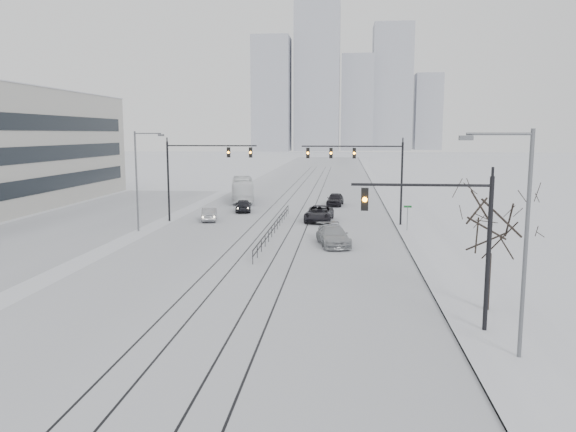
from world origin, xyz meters
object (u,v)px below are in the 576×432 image
object	(u,v)px
traffic_mast_near	(452,232)
sedan_nb_right	(333,236)
bare_tree	(491,223)
sedan_nb_front	(319,214)
sedan_nb_far	(335,199)
sedan_sb_inner	(243,205)
sedan_sb_outer	(209,214)
box_truck	(243,190)

from	to	relation	value
traffic_mast_near	sedan_nb_right	bearing A→B (deg)	106.08
sedan_nb_right	bare_tree	bearing A→B (deg)	-75.46
sedan_nb_front	sedan_nb_far	xyz separation A→B (m)	(1.40, 12.61, -0.00)
bare_tree	sedan_nb_far	distance (m)	41.86
sedan_sb_inner	sedan_nb_far	world-z (taller)	sedan_nb_far
sedan_sb_outer	sedan_nb_far	size ratio (longest dim) A/B	0.89
sedan_sb_inner	sedan_nb_front	xyz separation A→B (m)	(8.85, -6.07, 0.05)
sedan_nb_front	sedan_nb_right	world-z (taller)	sedan_nb_front
sedan_nb_right	box_truck	distance (m)	30.52
sedan_sb_outer	traffic_mast_near	bearing A→B (deg)	109.72
sedan_sb_inner	sedan_nb_far	distance (m)	12.16
sedan_nb_far	box_truck	distance (m)	12.50
sedan_nb_front	box_truck	world-z (taller)	box_truck
traffic_mast_near	sedan_nb_front	xyz separation A→B (m)	(-7.17, 31.28, -3.78)
sedan_sb_inner	sedan_nb_far	bearing A→B (deg)	-156.63
bare_tree	sedan_nb_far	xyz separation A→B (m)	(-8.19, 40.88, -3.71)
bare_tree	box_truck	world-z (taller)	bare_tree
sedan_sb_outer	box_truck	xyz separation A→B (m)	(0.41, 16.48, 0.87)
traffic_mast_near	sedan_nb_right	world-z (taller)	traffic_mast_near
traffic_mast_near	sedan_nb_front	bearing A→B (deg)	102.92
sedan_nb_right	box_truck	world-z (taller)	box_truck
bare_tree	sedan_sb_outer	bearing A→B (deg)	126.94
box_truck	traffic_mast_near	bearing A→B (deg)	100.25
sedan_nb_front	traffic_mast_near	bearing A→B (deg)	-73.31
bare_tree	sedan_nb_right	distance (m)	18.30
sedan_nb_front	sedan_nb_far	world-z (taller)	sedan_nb_front
bare_tree	sedan_nb_right	bearing A→B (deg)	116.20
bare_tree	sedan_nb_right	size ratio (longest dim) A/B	1.14
sedan_nb_front	sedan_nb_right	distance (m)	12.31
sedan_sb_outer	sedan_nb_right	world-z (taller)	sedan_nb_right
sedan_sb_outer	sedan_nb_front	xyz separation A→B (m)	(11.09, 0.78, 0.11)
sedan_nb_front	sedan_nb_right	xyz separation A→B (m)	(1.67, -12.20, -0.00)
sedan_sb_inner	box_truck	distance (m)	9.84
sedan_sb_outer	sedan_nb_far	distance (m)	18.31
sedan_nb_front	bare_tree	bearing A→B (deg)	-67.50
sedan_nb_right	sedan_nb_far	bearing A→B (deg)	78.97
bare_tree	sedan_sb_outer	distance (m)	34.62
traffic_mast_near	sedan_sb_inner	distance (m)	40.82
sedan_sb_inner	sedan_nb_right	distance (m)	21.08
sedan_sb_outer	sedan_nb_right	size ratio (longest dim) A/B	0.76
sedan_sb_inner	sedan_nb_right	xyz separation A→B (m)	(10.52, -18.26, 0.05)
sedan_nb_right	traffic_mast_near	bearing A→B (deg)	-85.58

